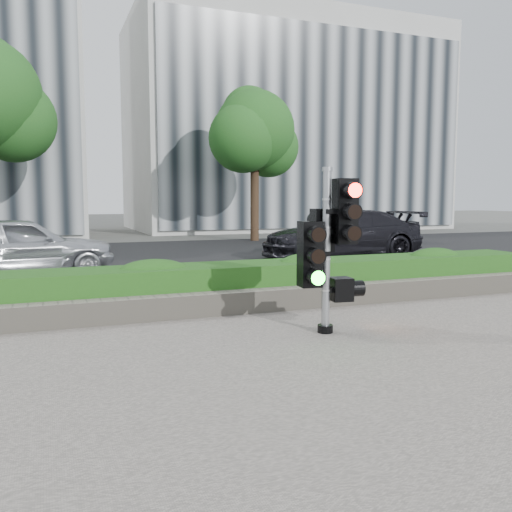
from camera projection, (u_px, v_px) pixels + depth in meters
The scene contains 11 objects.
ground at pixel (292, 346), 6.58m from camera, with size 120.00×120.00×0.00m, color #51514C.
sidewalk at pixel (427, 424), 4.26m from camera, with size 16.00×11.00×0.03m, color #9E9389.
road at pixel (147, 259), 15.84m from camera, with size 60.00×13.00×0.02m, color black.
curb at pixel (216, 297), 9.49m from camera, with size 60.00×0.25×0.12m, color gray.
stone_wall at pixel (240, 302), 8.32m from camera, with size 12.00×0.32×0.34m, color gray.
hedge at pixel (227, 285), 8.90m from camera, with size 12.00×1.00×0.68m, color #42942D.
building_right at pixel (282, 129), 33.08m from camera, with size 18.00×10.00×12.00m, color #B7B7B2.
tree_right at pixel (254, 133), 22.50m from camera, with size 4.10×3.58×6.53m.
traffic_signal at pixel (328, 242), 7.02m from camera, with size 0.76×0.59×2.15m.
car_silver at pixel (19, 246), 12.13m from camera, with size 1.65×4.09×1.39m, color silver.
car_dark at pixel (342, 234), 16.11m from camera, with size 2.00×4.92×1.43m, color black.
Camera 1 is at (-2.74, -5.83, 1.78)m, focal length 38.00 mm.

